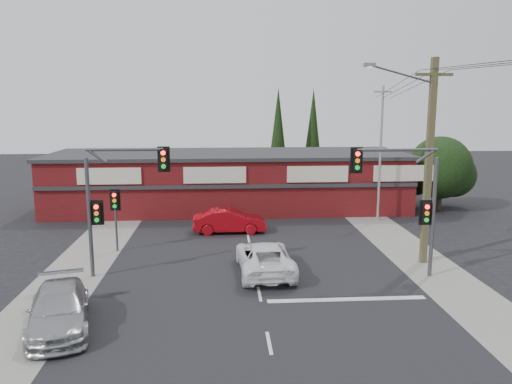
{
  "coord_description": "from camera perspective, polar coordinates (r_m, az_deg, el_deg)",
  "views": [
    {
      "loc": [
        -1.48,
        -20.38,
        7.88
      ],
      "look_at": [
        0.1,
        3.0,
        3.69
      ],
      "focal_mm": 35.0,
      "sensor_mm": 36.0,
      "label": 1
    }
  ],
  "objects": [
    {
      "name": "utility_pole",
      "position": [
        25.48,
        18.92,
        4.0
      ],
      "size": [
        4.38,
        0.59,
        10.0
      ],
      "color": "brown",
      "rests_on": "ground"
    },
    {
      "name": "road_strip",
      "position": [
        26.62,
        -0.52,
        -7.07
      ],
      "size": [
        14.0,
        70.0,
        0.01
      ],
      "primitive_type": "cube",
      "color": "black",
      "rests_on": "ground"
    },
    {
      "name": "lane_dashes",
      "position": [
        27.39,
        -0.62,
        -6.55
      ],
      "size": [
        0.12,
        49.22,
        0.01
      ],
      "color": "silver",
      "rests_on": "ground"
    },
    {
      "name": "verge_right",
      "position": [
        28.39,
        16.98,
        -6.41
      ],
      "size": [
        3.0,
        70.0,
        0.02
      ],
      "primitive_type": "cube",
      "color": "gray",
      "rests_on": "ground"
    },
    {
      "name": "traffic_mast_left",
      "position": [
        23.26,
        -16.09,
        -0.04
      ],
      "size": [
        3.77,
        0.27,
        5.97
      ],
      "color": "#47494C",
      "rests_on": "ground"
    },
    {
      "name": "conifer_near",
      "position": [
        44.73,
        2.54,
        7.05
      ],
      "size": [
        1.8,
        1.8,
        9.25
      ],
      "color": "#2D2116",
      "rests_on": "ground"
    },
    {
      "name": "red_sedan",
      "position": [
        30.77,
        -3.06,
        -3.3
      ],
      "size": [
        4.48,
        1.62,
        1.47
      ],
      "primitive_type": "imported",
      "rotation": [
        0.0,
        0.0,
        1.59
      ],
      "color": "#A00911",
      "rests_on": "ground"
    },
    {
      "name": "silver_suv",
      "position": [
        19.34,
        -21.6,
        -12.36
      ],
      "size": [
        3.16,
        5.25,
        1.42
      ],
      "primitive_type": "imported",
      "rotation": [
        0.0,
        0.0,
        0.25
      ],
      "color": "#A8ACAE",
      "rests_on": "ground"
    },
    {
      "name": "power_lines",
      "position": [
        20.53,
        25.78,
        12.4
      ],
      "size": [
        2.01,
        29.0,
        1.22
      ],
      "color": "black",
      "rests_on": "ground"
    },
    {
      "name": "conifer_far",
      "position": [
        47.21,
        6.53,
        7.16
      ],
      "size": [
        1.8,
        1.8,
        9.25
      ],
      "color": "#2D2116",
      "rests_on": "ground"
    },
    {
      "name": "ground",
      "position": [
        21.9,
        0.26,
        -10.95
      ],
      "size": [
        120.0,
        120.0,
        0.0
      ],
      "primitive_type": "plane",
      "color": "black",
      "rests_on": "ground"
    },
    {
      "name": "shop_building",
      "position": [
        37.81,
        -3.1,
        1.38
      ],
      "size": [
        27.3,
        8.4,
        4.22
      ],
      "color": "#521012",
      "rests_on": "ground"
    },
    {
      "name": "stop_line",
      "position": [
        21.05,
        10.33,
        -11.97
      ],
      "size": [
        6.5,
        0.35,
        0.01
      ],
      "primitive_type": "cube",
      "color": "silver",
      "rests_on": "ground"
    },
    {
      "name": "steel_pole",
      "position": [
        34.18,
        14.04,
        4.5
      ],
      "size": [
        1.2,
        0.16,
        9.0
      ],
      "color": "gray",
      "rests_on": "ground"
    },
    {
      "name": "white_suv",
      "position": [
        23.61,
        0.98,
        -7.49
      ],
      "size": [
        2.65,
        5.37,
        1.46
      ],
      "primitive_type": "imported",
      "rotation": [
        0.0,
        0.0,
        3.18
      ],
      "color": "white",
      "rests_on": "ground"
    },
    {
      "name": "verge_left",
      "position": [
        27.49,
        -18.64,
        -7.05
      ],
      "size": [
        3.0,
        70.0,
        0.02
      ],
      "primitive_type": "cube",
      "color": "gray",
      "rests_on": "ground"
    },
    {
      "name": "pedestal_signal",
      "position": [
        27.55,
        -15.79,
        -1.71
      ],
      "size": [
        0.55,
        0.27,
        3.38
      ],
      "color": "#47494C",
      "rests_on": "ground"
    },
    {
      "name": "tree_cluster",
      "position": [
        39.62,
        20.26,
        2.28
      ],
      "size": [
        5.9,
        5.1,
        5.5
      ],
      "color": "#2D2116",
      "rests_on": "ground"
    },
    {
      "name": "traffic_mast_right",
      "position": [
        23.29,
        17.17,
        -0.04
      ],
      "size": [
        3.96,
        0.27,
        5.97
      ],
      "color": "#47494C",
      "rests_on": "ground"
    }
  ]
}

